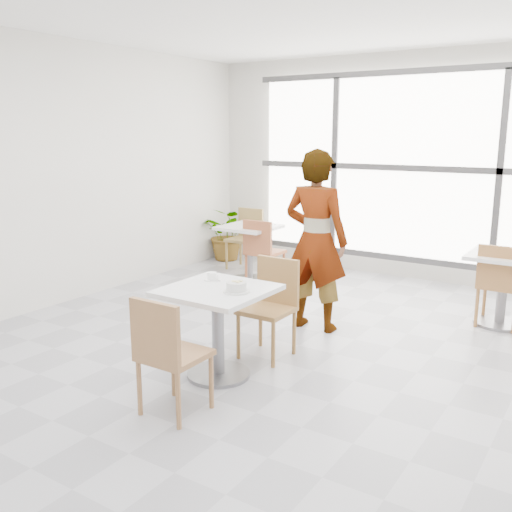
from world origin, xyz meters
The scene contains 16 objects.
floor centered at (0.00, 0.00, 0.00)m, with size 7.00×7.00×0.00m, color #9E9EA5.
wall_back centered at (0.00, 3.50, 1.50)m, with size 6.00×6.00×0.00m, color silver.
wall_left centered at (-3.00, 0.00, 1.50)m, with size 7.00×7.00×0.00m, color silver.
window centered at (0.00, 3.44, 1.50)m, with size 4.60×0.07×2.52m.
main_table centered at (-0.23, -0.51, 0.52)m, with size 0.80×0.80×0.75m.
chair_near centered at (-0.12, -1.25, 0.50)m, with size 0.42×0.42×0.87m.
chair_far centered at (-0.12, 0.14, 0.50)m, with size 0.42×0.42×0.87m.
oatmeal_bowl centered at (-0.03, -0.52, 0.79)m, with size 0.21×0.21×0.09m.
coffee_cup centered at (-0.41, -0.34, 0.78)m, with size 0.16×0.13×0.07m.
person centered at (-0.12, 0.96, 0.91)m, with size 0.66×0.43×1.81m, color black.
bg_table_left centered at (-1.72, 2.16, 0.49)m, with size 0.70×0.70×0.75m.
bg_table_right centered at (1.46, 2.11, 0.49)m, with size 0.70×0.70×0.75m.
bg_chair_left_near centered at (-1.45, 2.05, 0.50)m, with size 0.42×0.42×0.87m.
bg_chair_left_far centered at (-2.18, 2.78, 0.50)m, with size 0.42×0.42×0.87m.
bg_chair_right_near centered at (1.45, 2.00, 0.50)m, with size 0.42×0.42×0.87m.
plant_left centered at (-2.70, 3.04, 0.41)m, with size 0.74×0.64×0.82m, color #4E7433.
Camera 1 is at (2.41, -3.98, 1.97)m, focal length 39.73 mm.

